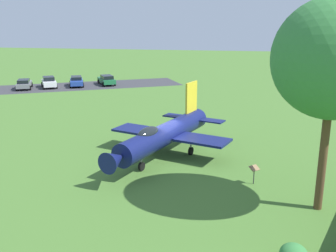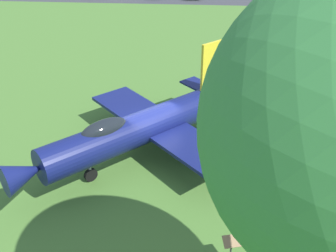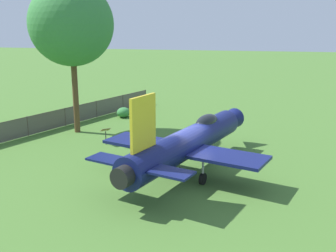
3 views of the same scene
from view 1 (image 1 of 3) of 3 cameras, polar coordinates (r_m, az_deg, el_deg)
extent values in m
plane|color=#47722D|center=(28.36, -0.31, -4.39)|extent=(200.00, 200.00, 0.00)
cube|color=#38383D|center=(59.59, -14.79, 5.55)|extent=(33.77, 23.31, 0.00)
cylinder|color=#111951|center=(27.85, -0.31, -1.17)|extent=(4.86, 10.73, 1.54)
cone|color=#111951|center=(23.07, -7.65, -4.85)|extent=(1.75, 1.93, 1.31)
cylinder|color=black|center=(32.72, 4.54, 1.28)|extent=(1.07, 0.86, 0.92)
ellipsoid|color=black|center=(25.70, -2.91, -1.08)|extent=(1.55, 2.37, 0.84)
cube|color=yellow|center=(30.93, 3.42, 4.22)|extent=(0.70, 1.75, 2.39)
cube|color=#111951|center=(27.25, 5.02, -2.02)|extent=(4.16, 3.21, 0.16)
cube|color=#111951|center=(29.64, -4.19, -0.57)|extent=(4.16, 3.21, 0.16)
cube|color=#111951|center=(31.05, 6.49, 0.76)|extent=(2.05, 1.61, 0.10)
cube|color=#111951|center=(32.43, 1.04, 1.48)|extent=(2.05, 1.61, 0.10)
cylinder|color=#A5A8AD|center=(25.45, -3.89, -4.61)|extent=(0.12, 0.12, 1.21)
cylinder|color=black|center=(25.66, -3.87, -5.87)|extent=(0.36, 0.63, 0.60)
cylinder|color=#A5A8AD|center=(28.34, 3.36, -2.50)|extent=(0.12, 0.12, 1.21)
cylinder|color=black|center=(28.53, 3.34, -3.65)|extent=(0.36, 0.63, 0.60)
cylinder|color=#A5A8AD|center=(29.67, -1.76, -1.66)|extent=(0.12, 0.12, 1.21)
cylinder|color=black|center=(29.85, -1.76, -2.77)|extent=(0.36, 0.63, 0.60)
cylinder|color=brown|center=(21.18, 21.67, -3.63)|extent=(0.41, 0.41, 6.14)
ellipsoid|color=#387F3D|center=(20.25, 22.98, 9.03)|extent=(5.85, 5.98, 5.82)
cylinder|color=#333333|center=(24.12, 12.37, -7.25)|extent=(0.06, 0.06, 0.90)
cube|color=olive|center=(23.91, 12.45, -5.98)|extent=(0.71, 0.70, 0.25)
cube|color=#1E6B3D|center=(60.13, -8.94, 6.56)|extent=(3.95, 4.76, 0.62)
cube|color=black|center=(59.70, -8.88, 7.05)|extent=(2.53, 2.78, 0.51)
cylinder|color=black|center=(61.41, -10.07, 6.40)|extent=(0.53, 0.66, 0.64)
cylinder|color=black|center=(61.81, -8.46, 6.52)|extent=(0.53, 0.66, 0.64)
cylinder|color=black|center=(58.54, -9.43, 6.00)|extent=(0.53, 0.66, 0.64)
cylinder|color=black|center=(58.96, -7.74, 6.13)|extent=(0.53, 0.66, 0.64)
cube|color=#23429E|center=(59.61, -13.16, 6.27)|extent=(3.46, 4.80, 0.61)
cube|color=black|center=(59.88, -13.20, 6.83)|extent=(2.32, 2.73, 0.47)
cylinder|color=black|center=(58.21, -12.24, 5.81)|extent=(0.46, 0.67, 0.64)
cylinder|color=black|center=(58.20, -14.00, 5.70)|extent=(0.46, 0.67, 0.64)
cylinder|color=black|center=(61.12, -12.33, 6.24)|extent=(0.46, 0.67, 0.64)
cylinder|color=black|center=(61.11, -14.01, 6.14)|extent=(0.46, 0.67, 0.64)
cube|color=silver|center=(59.42, -16.91, 6.01)|extent=(3.68, 4.42, 0.67)
cube|color=black|center=(59.65, -16.98, 6.63)|extent=(2.40, 2.60, 0.54)
cylinder|color=black|center=(58.21, -15.89, 5.57)|extent=(0.52, 0.66, 0.64)
cylinder|color=black|center=(58.08, -17.66, 5.41)|extent=(0.52, 0.66, 0.64)
cylinder|color=black|center=(60.87, -16.15, 5.95)|extent=(0.52, 0.66, 0.64)
cylinder|color=black|center=(60.75, -17.84, 5.80)|extent=(0.52, 0.66, 0.64)
cube|color=slate|center=(59.47, -20.19, 5.69)|extent=(3.45, 4.76, 0.57)
cube|color=black|center=(59.05, -20.27, 6.14)|extent=(2.32, 2.71, 0.48)
cylinder|color=black|center=(61.05, -20.87, 5.58)|extent=(0.46, 0.67, 0.64)
cylinder|color=black|center=(60.85, -19.19, 5.70)|extent=(0.46, 0.67, 0.64)
cylinder|color=black|center=(58.20, -21.19, 5.12)|extent=(0.46, 0.67, 0.64)
cylinder|color=black|center=(57.99, -19.43, 5.25)|extent=(0.46, 0.67, 0.64)
camera|label=2|loc=(13.83, 31.93, 20.12)|focal=43.67mm
camera|label=3|loc=(47.17, 0.34, 13.17)|focal=43.02mm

